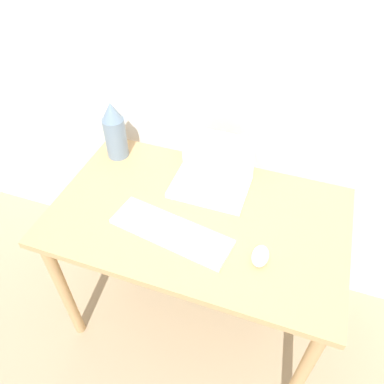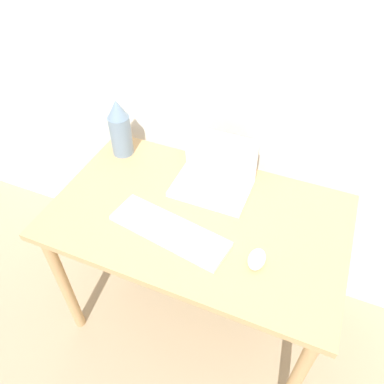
% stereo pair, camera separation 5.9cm
% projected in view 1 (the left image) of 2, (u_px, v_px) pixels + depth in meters
% --- Properties ---
extents(ground_plane, '(12.00, 12.00, 0.00)m').
position_uv_depth(ground_plane, '(172.00, 374.00, 1.79)').
color(ground_plane, tan).
extents(wall_back, '(6.00, 0.05, 2.50)m').
position_uv_depth(wall_back, '(234.00, 54.00, 1.45)').
color(wall_back, silver).
rests_on(wall_back, ground_plane).
extents(desk, '(1.18, 0.72, 0.77)m').
position_uv_depth(desk, '(198.00, 230.00, 1.57)').
color(desk, tan).
rests_on(desk, ground_plane).
extents(laptop, '(0.32, 0.23, 0.25)m').
position_uv_depth(laptop, '(213.00, 175.00, 1.59)').
color(laptop, white).
rests_on(laptop, desk).
extents(keyboard, '(0.49, 0.22, 0.02)m').
position_uv_depth(keyboard, '(171.00, 231.00, 1.42)').
color(keyboard, white).
rests_on(keyboard, desk).
extents(mouse, '(0.06, 0.10, 0.03)m').
position_uv_depth(mouse, '(260.00, 256.00, 1.34)').
color(mouse, silver).
rests_on(mouse, desk).
extents(vase, '(0.10, 0.10, 0.28)m').
position_uv_depth(vase, '(115.00, 131.00, 1.68)').
color(vase, slate).
rests_on(vase, desk).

